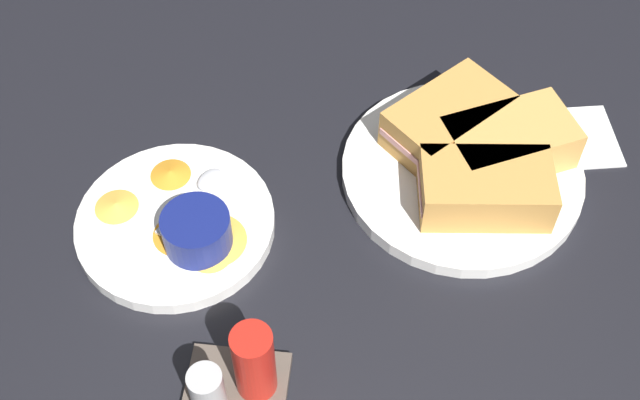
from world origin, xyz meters
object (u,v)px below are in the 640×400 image
plate_sandwich_main (462,173)px  plate_chips_companion (176,224)px  ramekin_dark_sauce (452,115)px  spoon_by_gravy_ramekin (202,188)px  ramekin_light_gravy (197,230)px  condiment_caddy (238,380)px  sandwich_half_extra (448,120)px  sandwich_half_far (509,143)px  spoon_by_dark_ramekin (466,165)px  sandwich_half_near (486,188)px

plate_sandwich_main → plate_chips_companion: size_ratio=1.27×
ramekin_dark_sauce → spoon_by_gravy_ramekin: bearing=24.3°
ramekin_light_gravy → plate_sandwich_main: bearing=-154.5°
ramekin_dark_sauce → plate_chips_companion: bearing=29.3°
ramekin_light_gravy → spoon_by_gravy_ramekin: ramekin_light_gravy is taller
plate_chips_companion → condiment_caddy: (-9.53, 17.41, 2.61)cm
plate_sandwich_main → sandwich_half_extra: size_ratio=1.74×
ramekin_dark_sauce → condiment_caddy: bearing=61.4°
sandwich_half_far → spoon_by_gravy_ramekin: 32.20cm
sandwich_half_extra → spoon_by_gravy_ramekin: size_ratio=1.55×
plate_sandwich_main → spoon_by_dark_ramekin: bearing=-158.1°
condiment_caddy → sandwich_half_near: bearing=-133.0°
ramekin_dark_sauce → condiment_caddy: size_ratio=0.77×
sandwich_half_near → sandwich_half_extra: size_ratio=0.95×
ramekin_light_gravy → sandwich_half_extra: bearing=-144.9°
sandwich_half_extra → spoon_by_gravy_ramekin: (24.79, 10.31, -2.04)cm
sandwich_half_far → ramekin_light_gravy: (30.24, 14.26, -0.33)cm
sandwich_half_extra → sandwich_half_far: bearing=158.6°
sandwich_half_extra → spoon_by_gravy_ramekin: bearing=22.6°
plate_sandwich_main → spoon_by_gravy_ramekin: (26.73, 5.87, 1.16)cm
sandwich_half_extra → spoon_by_dark_ramekin: size_ratio=1.49×
sandwich_half_near → spoon_by_dark_ramekin: size_ratio=1.41×
sandwich_half_near → spoon_by_gravy_ramekin: bearing=2.9°
spoon_by_dark_ramekin → spoon_by_gravy_ramekin: size_ratio=1.05×
sandwich_half_far → spoon_by_gravy_ramekin: sandwich_half_far is taller
spoon_by_dark_ramekin → condiment_caddy: bearing=54.4°
plate_sandwich_main → ramekin_light_gravy: 28.73cm
ramekin_dark_sauce → condiment_caddy: (17.84, 32.77, -0.30)cm
sandwich_half_far → spoon_by_dark_ramekin: bearing=23.7°
spoon_by_dark_ramekin → ramekin_light_gravy: (26.09, 12.44, 1.70)cm
plate_sandwich_main → sandwich_half_far: bearing=-156.4°
sandwich_half_near → spoon_by_dark_ramekin: bearing=-70.2°
plate_chips_companion → spoon_by_gravy_ramekin: spoon_by_gravy_ramekin is taller
spoon_by_dark_ramekin → spoon_by_gravy_ramekin: bearing=12.5°
sandwich_half_far → sandwich_half_near: bearing=68.6°
sandwich_half_extra → spoon_by_gravy_ramekin: sandwich_half_extra is taller
sandwich_half_near → spoon_by_dark_ramekin: (1.64, -4.56, -2.04)cm
ramekin_light_gravy → spoon_by_gravy_ramekin: (0.93, -6.45, -1.70)cm
plate_sandwich_main → spoon_by_dark_ramekin: (-0.29, -0.12, 1.16)cm
spoon_by_dark_ramekin → spoon_by_gravy_ramekin: (27.03, 5.99, 0.00)cm
sandwich_half_far → ramekin_light_gravy: 33.43cm
sandwich_half_near → sandwich_half_far: 6.85cm
spoon_by_dark_ramekin → ramekin_dark_sauce: bearing=-72.2°
sandwich_half_extra → ramekin_dark_sauce: (-0.49, -1.11, -0.29)cm
sandwich_half_extra → plate_chips_companion: sandwich_half_extra is taller
plate_sandwich_main → ramekin_dark_sauce: ramekin_dark_sauce is taller
spoon_by_dark_ramekin → ramekin_light_gravy: bearing=25.5°
ramekin_light_gravy → condiment_caddy: (-6.52, 14.90, -0.26)cm
plate_chips_companion → spoon_by_dark_ramekin: bearing=-161.2°
sandwich_half_extra → condiment_caddy: (17.34, 31.66, -0.59)cm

